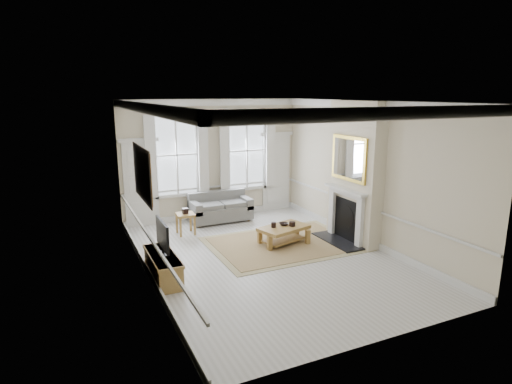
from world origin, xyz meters
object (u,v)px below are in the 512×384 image
coffee_table (284,230)px  side_table (185,218)px  tv_stand (163,267)px  sofa (220,209)px

coffee_table → side_table: bearing=122.5°
side_table → tv_stand: (-1.15, -2.49, -0.19)m
sofa → coffee_table: (0.72, -2.48, 0.01)m
coffee_table → tv_stand: bearing=178.2°
tv_stand → side_table: bearing=65.1°
sofa → tv_stand: (-2.36, -3.22, -0.10)m
side_table → tv_stand: size_ratio=0.39×
tv_stand → coffee_table: bearing=13.6°
side_table → coffee_table: bearing=-42.1°
side_table → coffee_table: side_table is taller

